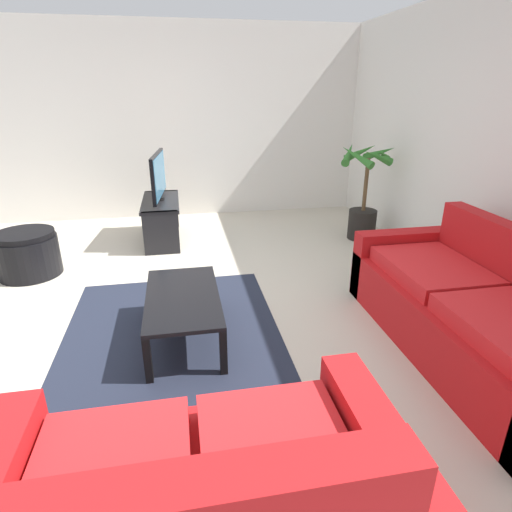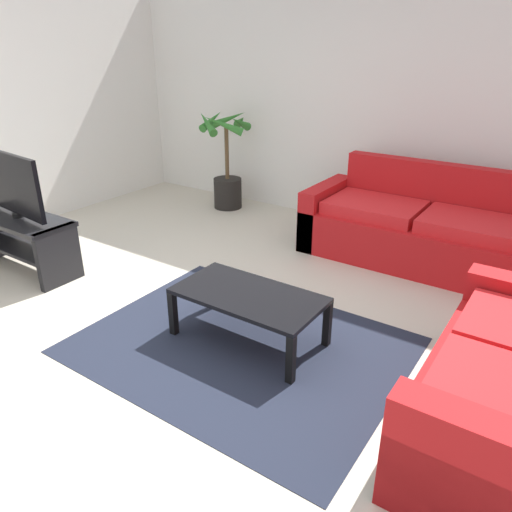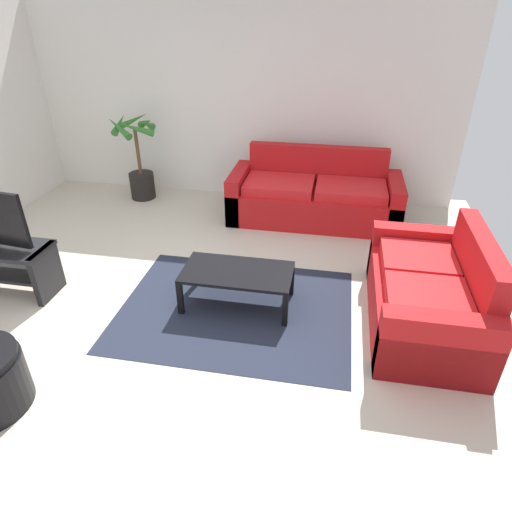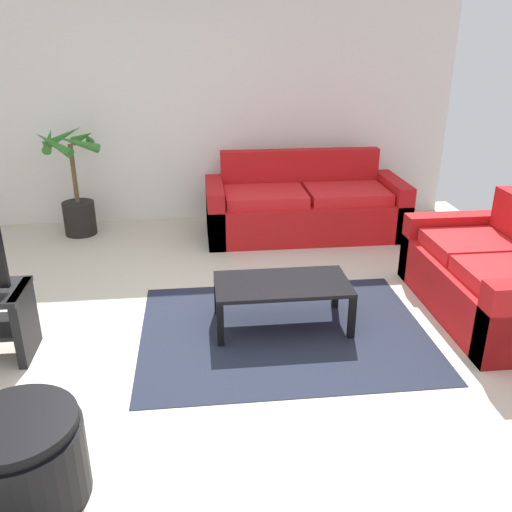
% 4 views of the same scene
% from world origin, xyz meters
% --- Properties ---
extents(ground_plane, '(6.60, 6.60, 0.00)m').
position_xyz_m(ground_plane, '(0.00, 0.00, 0.00)').
color(ground_plane, beige).
extents(wall_back, '(6.00, 0.06, 2.70)m').
position_xyz_m(wall_back, '(0.00, 3.00, 1.35)').
color(wall_back, silver).
rests_on(wall_back, ground).
extents(wall_left, '(0.06, 6.00, 2.70)m').
position_xyz_m(wall_left, '(-3.00, 0.00, 1.35)').
color(wall_left, silver).
rests_on(wall_left, ground).
extents(couch_main, '(2.20, 0.90, 0.90)m').
position_xyz_m(couch_main, '(1.12, 2.28, 0.30)').
color(couch_main, red).
rests_on(couch_main, ground).
extents(tv_stand, '(1.10, 0.45, 0.52)m').
position_xyz_m(tv_stand, '(-1.85, 0.01, 0.34)').
color(tv_stand, black).
rests_on(tv_stand, ground).
extents(tv, '(0.96, 0.14, 0.58)m').
position_xyz_m(tv, '(-1.85, 0.01, 0.83)').
color(tv, black).
rests_on(tv, tv_stand).
extents(coffee_table, '(1.04, 0.55, 0.37)m').
position_xyz_m(coffee_table, '(0.54, 0.22, 0.33)').
color(coffee_table, black).
rests_on(coffee_table, ground).
extents(area_rug, '(2.20, 1.70, 0.01)m').
position_xyz_m(area_rug, '(0.54, 0.12, 0.00)').
color(area_rug, '#1E2333').
rests_on(area_rug, ground).
extents(potted_palm, '(0.71, 0.72, 1.22)m').
position_xyz_m(potted_palm, '(-1.43, 2.54, 0.51)').
color(potted_palm, black).
rests_on(potted_palm, ground).
extents(ottoman, '(0.62, 0.62, 0.47)m').
position_xyz_m(ottoman, '(-0.99, -1.35, 0.23)').
color(ottoman, black).
rests_on(ottoman, ground).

